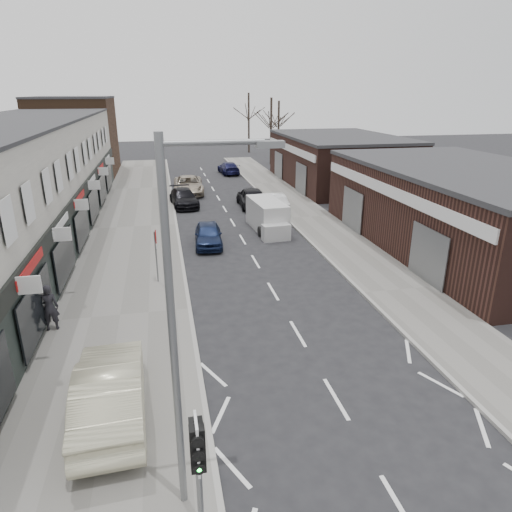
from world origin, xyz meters
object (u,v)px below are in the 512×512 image
parked_car_left_c (188,185)px  parked_car_right_c (229,168)px  white_van (268,216)px  pedestrian (49,308)px  parked_car_left_a (208,235)px  parked_car_right_b (251,197)px  street_lamp (181,319)px  sedan_on_pavement (110,390)px  warning_sign (156,240)px  parked_car_left_b (184,198)px  traffic_light (198,456)px  parked_car_right_a (272,202)px

parked_car_left_c → parked_car_right_c: 10.88m
white_van → pedestrian: 16.18m
parked_car_left_a → parked_car_right_b: 9.93m
parked_car_left_c → street_lamp: bearing=-91.6°
white_van → parked_car_right_c: white_van is taller
parked_car_right_c → sedan_on_pavement: bearing=72.9°
warning_sign → pedestrian: size_ratio=1.46×
parked_car_left_b → parked_car_left_c: parked_car_left_c is taller
traffic_light → white_van: 22.72m
parked_car_left_c → parked_car_right_a: parked_car_left_c is taller
traffic_light → street_lamp: size_ratio=0.39×
warning_sign → parked_car_right_c: bearing=75.3°
traffic_light → parked_car_left_c: size_ratio=0.56×
warning_sign → parked_car_right_c: size_ratio=0.60×
parked_car_left_c → pedestrian: bearing=-103.6°
parked_car_left_a → parked_car_right_c: 25.12m
sedan_on_pavement → parked_car_right_c: 40.58m
parked_car_right_c → pedestrian: bearing=66.7°
traffic_light → parked_car_right_b: traffic_light is taller
parked_car_left_c → parked_car_left_a: bearing=-87.2°
warning_sign → parked_car_left_b: size_ratio=0.57×
parked_car_left_b → parked_car_right_c: (5.77, 14.34, -0.03)m
sedan_on_pavement → parked_car_left_c: 30.18m
parked_car_left_a → parked_car_right_b: bearing=68.1°
pedestrian → parked_car_left_c: pedestrian is taller
traffic_light → parked_car_right_c: size_ratio=0.69×
sedan_on_pavement → parked_car_right_a: size_ratio=1.15×
sedan_on_pavement → pedestrian: (-2.70, 5.62, 0.08)m
parked_car_right_b → traffic_light: bearing=77.9°
warning_sign → pedestrian: (-4.04, -3.95, -1.16)m
sedan_on_pavement → warning_sign: bearing=-100.7°
white_van → parked_car_right_b: white_van is taller
parked_car_right_a → parked_car_right_b: parked_car_right_b is taller
parked_car_left_a → parked_car_right_c: bearing=83.1°
white_van → parked_car_left_a: size_ratio=1.30×
traffic_light → parked_car_right_b: size_ratio=0.65×
pedestrian → warning_sign: bearing=-139.9°
warning_sign → pedestrian: 5.77m
warning_sign → parked_car_left_a: size_ratio=0.68×
warning_sign → sedan_on_pavement: 9.74m
street_lamp → warning_sign: 13.04m
parked_car_left_a → parked_car_left_c: 15.02m
parked_car_right_a → parked_car_right_c: bearing=-88.8°
parked_car_left_b → parked_car_left_c: bearing=75.9°
street_lamp → parked_car_right_c: size_ratio=1.77×
traffic_light → sedan_on_pavement: traffic_light is taller
sedan_on_pavement → parked_car_right_b: 25.33m
parked_car_left_b → parked_car_right_b: bearing=-20.6°
parked_car_right_c → parked_car_left_b: bearing=64.1°
parked_car_left_b → parked_car_left_a: bearing=-91.0°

